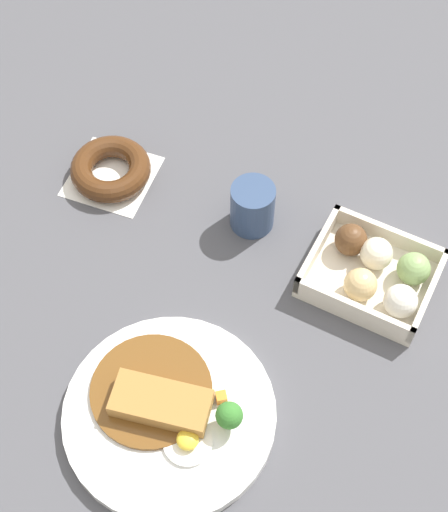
# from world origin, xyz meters

# --- Properties ---
(ground_plane) EXTENTS (1.60, 1.60, 0.00)m
(ground_plane) POSITION_xyz_m (0.00, 0.00, 0.00)
(ground_plane) COLOR #4C4C51
(curry_plate) EXTENTS (0.27, 0.27, 0.06)m
(curry_plate) POSITION_xyz_m (-0.04, 0.17, 0.01)
(curry_plate) COLOR white
(curry_plate) RESTS_ON ground_plane
(donut_box) EXTENTS (0.17, 0.14, 0.06)m
(donut_box) POSITION_xyz_m (-0.20, -0.14, 0.02)
(donut_box) COLOR beige
(donut_box) RESTS_ON ground_plane
(chocolate_ring_donut) EXTENTS (0.14, 0.14, 0.04)m
(chocolate_ring_donut) POSITION_xyz_m (0.23, -0.13, 0.02)
(chocolate_ring_donut) COLOR white
(chocolate_ring_donut) RESTS_ON ground_plane
(coffee_mug) EXTENTS (0.06, 0.06, 0.08)m
(coffee_mug) POSITION_xyz_m (0.00, -0.15, 0.04)
(coffee_mug) COLOR #33476B
(coffee_mug) RESTS_ON ground_plane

